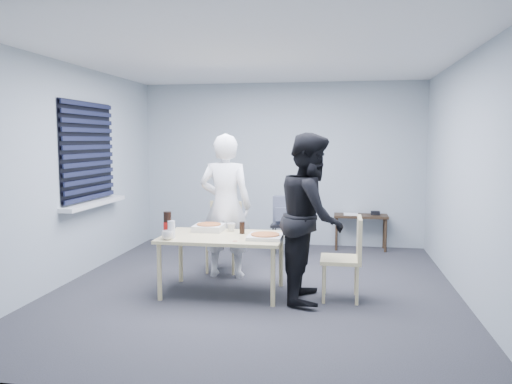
% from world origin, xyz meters
% --- Properties ---
extents(room, '(5.00, 5.00, 5.00)m').
position_xyz_m(room, '(-2.20, 0.40, 1.44)').
color(room, '#29292D').
rests_on(room, ground).
extents(dining_table, '(1.33, 0.84, 0.65)m').
position_xyz_m(dining_table, '(-0.33, -0.23, 0.59)').
color(dining_table, beige).
rests_on(dining_table, ground).
extents(chair_far, '(0.42, 0.42, 0.89)m').
position_xyz_m(chair_far, '(-0.55, 0.77, 0.51)').
color(chair_far, beige).
rests_on(chair_far, ground).
extents(chair_right, '(0.42, 0.42, 0.89)m').
position_xyz_m(chair_right, '(1.04, -0.24, 0.51)').
color(chair_right, beige).
rests_on(chair_right, ground).
extents(person_white, '(0.65, 0.42, 1.77)m').
position_xyz_m(person_white, '(-0.46, 0.45, 0.89)').
color(person_white, white).
rests_on(person_white, ground).
extents(person_black, '(0.47, 0.86, 1.77)m').
position_xyz_m(person_black, '(0.64, -0.27, 0.89)').
color(person_black, black).
rests_on(person_black, ground).
extents(side_table, '(0.81, 0.36, 0.54)m').
position_xyz_m(side_table, '(1.26, 2.28, 0.46)').
color(side_table, '#382716').
rests_on(side_table, ground).
extents(stool, '(0.34, 0.34, 0.48)m').
position_xyz_m(stool, '(0.13, 1.64, 0.37)').
color(stool, black).
rests_on(stool, ground).
extents(backpack, '(0.29, 0.21, 0.41)m').
position_xyz_m(backpack, '(0.13, 1.63, 0.67)').
color(backpack, slate).
rests_on(backpack, stool).
extents(pizza_box_a, '(0.33, 0.33, 0.08)m').
position_xyz_m(pizza_box_a, '(-0.56, 0.03, 0.69)').
color(pizza_box_a, silver).
rests_on(pizza_box_a, dining_table).
extents(pizza_box_b, '(0.36, 0.36, 0.05)m').
position_xyz_m(pizza_box_b, '(0.15, -0.32, 0.67)').
color(pizza_box_b, silver).
rests_on(pizza_box_b, dining_table).
extents(mug_a, '(0.17, 0.17, 0.10)m').
position_xyz_m(mug_a, '(-0.85, -0.55, 0.70)').
color(mug_a, silver).
rests_on(mug_a, dining_table).
extents(mug_b, '(0.10, 0.10, 0.09)m').
position_xyz_m(mug_b, '(-0.30, 0.05, 0.69)').
color(mug_b, silver).
rests_on(mug_b, dining_table).
extents(cola_glass, '(0.07, 0.07, 0.13)m').
position_xyz_m(cola_glass, '(-0.14, -0.09, 0.71)').
color(cola_glass, black).
rests_on(cola_glass, dining_table).
extents(soda_bottle, '(0.09, 0.09, 0.28)m').
position_xyz_m(soda_bottle, '(-0.90, -0.42, 0.78)').
color(soda_bottle, black).
rests_on(soda_bottle, dining_table).
extents(plastic_cups, '(0.08, 0.08, 0.19)m').
position_xyz_m(plastic_cups, '(-0.84, -0.46, 0.74)').
color(plastic_cups, silver).
rests_on(plastic_cups, dining_table).
extents(rubber_band, '(0.07, 0.07, 0.00)m').
position_xyz_m(rubber_band, '(-0.14, -0.51, 0.65)').
color(rubber_band, red).
rests_on(rubber_band, dining_table).
extents(papers, '(0.28, 0.34, 0.00)m').
position_xyz_m(papers, '(1.11, 2.30, 0.55)').
color(papers, white).
rests_on(papers, side_table).
extents(black_box, '(0.16, 0.14, 0.06)m').
position_xyz_m(black_box, '(1.48, 2.30, 0.57)').
color(black_box, black).
rests_on(black_box, side_table).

